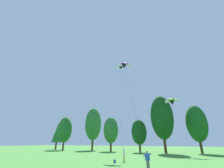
# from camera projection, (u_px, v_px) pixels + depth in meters

# --- Properties ---
(treeline_tree_a) EXTENTS (3.65, 3.65, 9.33)m
(treeline_tree_a) POSITION_uv_depth(u_px,v_px,m) (57.00, 133.00, 56.48)
(treeline_tree_a) COLOR #472D19
(treeline_tree_a) RESTS_ON ground_plane
(treeline_tree_b) EXTENTS (4.72, 4.72, 10.83)m
(treeline_tree_b) POSITION_uv_depth(u_px,v_px,m) (65.00, 130.00, 52.42)
(treeline_tree_b) COLOR #472D19
(treeline_tree_b) RESTS_ON ground_plane
(treeline_tree_c) EXTENTS (5.60, 5.60, 14.09)m
(treeline_tree_c) POSITION_uv_depth(u_px,v_px,m) (93.00, 124.00, 53.45)
(treeline_tree_c) COLOR #472D19
(treeline_tree_c) RESTS_ON ground_plane
(treeline_tree_d) EXTENTS (4.45, 4.45, 9.83)m
(treeline_tree_d) POSITION_uv_depth(u_px,v_px,m) (111.00, 130.00, 46.11)
(treeline_tree_d) COLOR #472D19
(treeline_tree_d) RESTS_ON ground_plane
(treeline_tree_e) EXTENTS (4.06, 4.06, 8.36)m
(treeline_tree_e) POSITION_uv_depth(u_px,v_px,m) (139.00, 132.00, 41.02)
(treeline_tree_e) COLOR #472D19
(treeline_tree_e) RESTS_ON ground_plane
(treeline_tree_f) EXTENTS (5.57, 5.57, 13.94)m
(treeline_tree_f) POSITION_uv_depth(u_px,v_px,m) (162.00, 117.00, 38.59)
(treeline_tree_f) COLOR #472D19
(treeline_tree_f) RESTS_ON ground_plane
(treeline_tree_g) EXTENTS (4.84, 4.84, 11.28)m
(treeline_tree_g) POSITION_uv_depth(u_px,v_px,m) (197.00, 123.00, 37.35)
(treeline_tree_g) COLOR #472D19
(treeline_tree_g) RESTS_ON ground_plane
(kite_flyer_near) EXTENTS (0.64, 0.67, 1.69)m
(kite_flyer_near) POSITION_uv_depth(u_px,v_px,m) (124.00, 154.00, 20.63)
(kite_flyer_near) COLOR gray
(kite_flyer_near) RESTS_ON ground_plane
(kite_flyer_mid) EXTENTS (0.75, 0.76, 1.69)m
(kite_flyer_mid) POSITION_uv_depth(u_px,v_px,m) (148.00, 158.00, 14.25)
(kite_flyer_mid) COLOR #4C4C51
(kite_flyer_mid) RESTS_ON ground_plane
(parafoil_kite_high_blue_white) EXTENTS (6.27, 13.14, 20.25)m
(parafoil_kite_high_blue_white) POSITION_uv_depth(u_px,v_px,m) (121.00, 67.00, 40.71)
(parafoil_kite_high_blue_white) COLOR blue
(parafoil_kite_mid_purple) EXTENTS (7.16, 10.88, 16.31)m
(parafoil_kite_mid_purple) POSITION_uv_depth(u_px,v_px,m) (124.00, 65.00, 31.35)
(parafoil_kite_mid_purple) COLOR purple
(parafoil_kite_far_lime_white) EXTENTS (7.90, 18.66, 10.95)m
(parafoil_kite_far_lime_white) POSITION_uv_depth(u_px,v_px,m) (172.00, 101.00, 36.93)
(parafoil_kite_far_lime_white) COLOR #93D633
(backpack) EXTENTS (0.30, 0.36, 0.40)m
(backpack) POSITION_uv_depth(u_px,v_px,m) (115.00, 161.00, 19.13)
(backpack) COLOR #234C89
(backpack) RESTS_ON ground_plane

